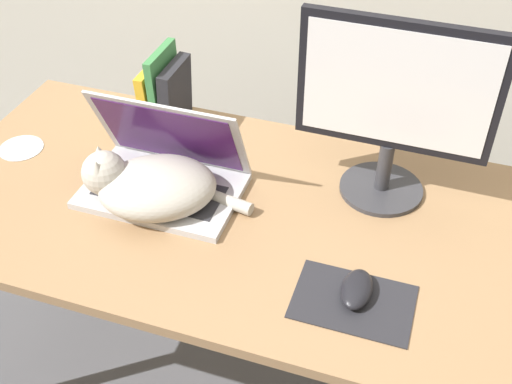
# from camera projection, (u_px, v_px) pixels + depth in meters

# --- Properties ---
(desk) EXTENTS (1.48, 0.78, 0.75)m
(desk) POSITION_uv_depth(u_px,v_px,m) (223.00, 226.00, 1.62)
(desk) COLOR #93704C
(desk) RESTS_ON ground_plane
(laptop) EXTENTS (0.39, 0.26, 0.25)m
(laptop) POSITION_uv_depth(u_px,v_px,m) (164.00, 173.00, 1.59)
(laptop) COLOR #B7B7BC
(laptop) RESTS_ON desk
(cat) EXTENTS (0.41, 0.32, 0.14)m
(cat) POSITION_uv_depth(u_px,v_px,m) (150.00, 185.00, 1.54)
(cat) COLOR #B2ADA3
(cat) RESTS_ON desk
(external_monitor) EXTENTS (0.45, 0.21, 0.46)m
(external_monitor) POSITION_uv_depth(u_px,v_px,m) (395.00, 105.00, 1.45)
(external_monitor) COLOR #333338
(external_monitor) RESTS_ON desk
(mousepad) EXTENTS (0.25, 0.17, 0.00)m
(mousepad) POSITION_uv_depth(u_px,v_px,m) (353.00, 302.00, 1.34)
(mousepad) COLOR #232328
(mousepad) RESTS_ON desk
(computer_mouse) EXTENTS (0.07, 0.11, 0.03)m
(computer_mouse) POSITION_uv_depth(u_px,v_px,m) (357.00, 289.00, 1.34)
(computer_mouse) COLOR black
(computer_mouse) RESTS_ON mousepad
(book_row) EXTENTS (0.10, 0.16, 0.24)m
(book_row) POSITION_uv_depth(u_px,v_px,m) (166.00, 95.00, 1.77)
(book_row) COLOR gold
(book_row) RESTS_ON desk
(cd_disc) EXTENTS (0.12, 0.12, 0.00)m
(cd_disc) POSITION_uv_depth(u_px,v_px,m) (21.00, 148.00, 1.75)
(cd_disc) COLOR silver
(cd_disc) RESTS_ON desk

